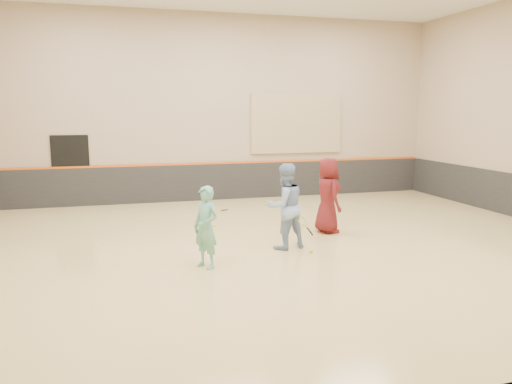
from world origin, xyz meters
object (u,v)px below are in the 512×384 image
object	(u,v)px
instructor	(285,206)
spare_racket	(216,209)
girl	(206,227)
young_man	(328,195)

from	to	relation	value
instructor	spare_racket	distance (m)	4.41
girl	spare_racket	distance (m)	5.31
instructor	young_man	bearing A→B (deg)	-156.57
young_man	spare_racket	world-z (taller)	young_man
girl	spare_racket	xyz separation A→B (m)	(1.18, 5.13, -0.71)
girl	instructor	xyz separation A→B (m)	(1.85, 0.86, 0.14)
instructor	young_man	xyz separation A→B (m)	(1.47, 1.09, -0.01)
girl	spare_racket	size ratio (longest dim) A/B	2.43
girl	young_man	world-z (taller)	young_man
girl	spare_racket	world-z (taller)	girl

